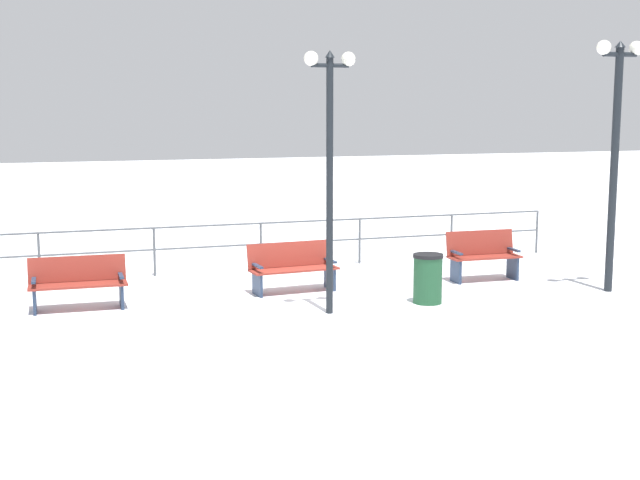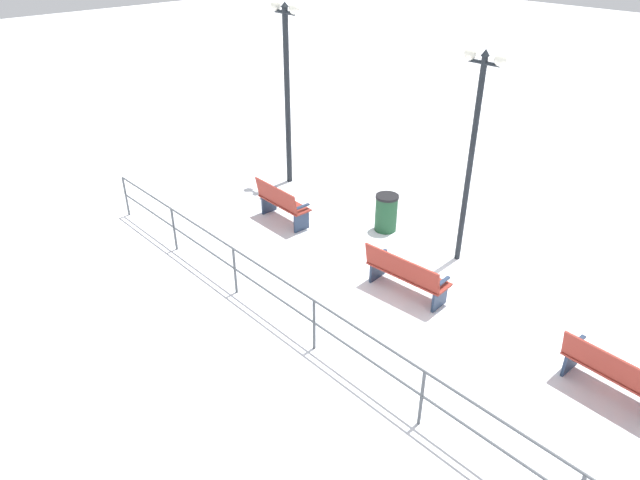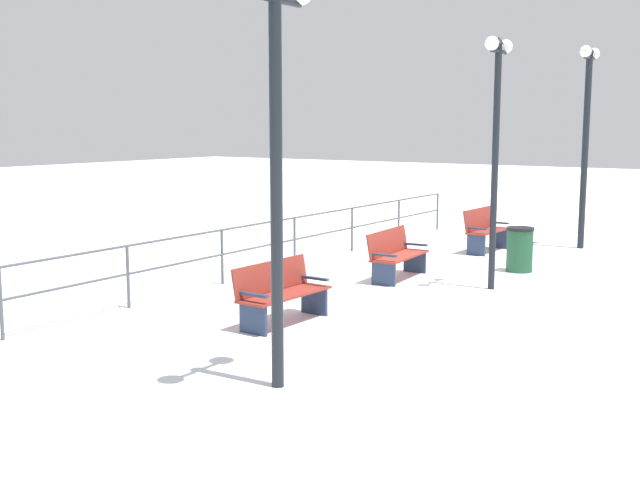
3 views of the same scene
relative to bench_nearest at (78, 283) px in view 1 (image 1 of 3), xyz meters
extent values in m
plane|color=white|center=(-0.01, 3.84, -0.45)|extent=(80.00, 80.00, 0.00)
cube|color=maroon|center=(0.08, 0.00, -0.02)|extent=(0.56, 1.62, 0.04)
cube|color=maroon|center=(-0.17, 0.01, 0.21)|extent=(0.16, 1.61, 0.43)
cube|color=#23334C|center=(0.06, -0.71, -0.24)|extent=(0.46, 0.06, 0.43)
cube|color=#23334C|center=(0.11, 0.70, -0.24)|extent=(0.46, 0.06, 0.43)
cube|color=#23334C|center=(0.08, -0.71, 0.10)|extent=(0.46, 0.08, 0.04)
cube|color=#23334C|center=(0.13, 0.70, 0.10)|extent=(0.46, 0.08, 0.04)
cube|color=maroon|center=(-0.12, 3.84, -0.03)|extent=(0.63, 1.66, 0.04)
cube|color=maroon|center=(-0.37, 3.82, 0.22)|extent=(0.24, 1.63, 0.45)
cube|color=#23334C|center=(-0.06, 3.12, -0.24)|extent=(0.45, 0.09, 0.43)
cube|color=#23334C|center=(-0.17, 4.55, -0.24)|extent=(0.45, 0.09, 0.43)
cube|color=#23334C|center=(-0.04, 3.13, 0.09)|extent=(0.46, 0.11, 0.04)
cube|color=#23334C|center=(-0.15, 4.55, 0.09)|extent=(0.46, 0.11, 0.04)
cube|color=maroon|center=(0.05, 7.68, 0.02)|extent=(0.50, 1.44, 0.04)
cube|color=maroon|center=(-0.19, 7.68, 0.27)|extent=(0.16, 1.43, 0.48)
cube|color=#23334C|center=(0.03, 7.06, -0.22)|extent=(0.42, 0.06, 0.47)
cube|color=#23334C|center=(0.06, 8.29, -0.22)|extent=(0.42, 0.06, 0.47)
cube|color=#23334C|center=(0.05, 7.06, 0.14)|extent=(0.42, 0.08, 0.04)
cube|color=#23334C|center=(0.08, 8.29, 0.14)|extent=(0.42, 0.08, 0.04)
cylinder|color=black|center=(1.63, 3.91, 1.62)|extent=(0.11, 0.11, 4.15)
cylinder|color=black|center=(1.63, 3.91, 3.57)|extent=(0.07, 0.63, 0.07)
sphere|color=white|center=(1.63, 3.60, 3.68)|extent=(0.23, 0.23, 0.23)
sphere|color=white|center=(1.63, 4.23, 3.68)|extent=(0.23, 0.23, 0.23)
cone|color=black|center=(1.63, 3.91, 3.75)|extent=(0.16, 0.16, 0.12)
cylinder|color=black|center=(1.63, 9.37, 1.75)|extent=(0.15, 0.15, 4.42)
cylinder|color=black|center=(1.63, 9.37, 3.84)|extent=(0.09, 0.69, 0.09)
sphere|color=white|center=(1.63, 9.03, 3.96)|extent=(0.26, 0.26, 0.26)
sphere|color=white|center=(1.63, 9.72, 3.96)|extent=(0.26, 0.26, 0.26)
cone|color=black|center=(1.63, 9.37, 4.02)|extent=(0.20, 0.20, 0.12)
cylinder|color=#4C5156|center=(-2.51, -0.58, 0.03)|extent=(0.05, 0.05, 0.98)
cylinder|color=#4C5156|center=(-2.51, 1.63, 0.03)|extent=(0.05, 0.05, 0.98)
cylinder|color=#4C5156|center=(-2.51, 3.84, 0.03)|extent=(0.05, 0.05, 0.98)
cylinder|color=#4C5156|center=(-2.51, 6.04, 0.03)|extent=(0.05, 0.05, 0.98)
cylinder|color=#4C5156|center=(-2.51, 8.25, 0.03)|extent=(0.05, 0.05, 0.98)
cylinder|color=#4C5156|center=(-2.51, 10.46, 0.03)|extent=(0.05, 0.05, 0.98)
cylinder|color=#4C5156|center=(-2.51, 3.84, 0.52)|extent=(0.04, 13.24, 0.04)
cylinder|color=#4C5156|center=(-2.51, 3.84, 0.08)|extent=(0.04, 13.24, 0.04)
cylinder|color=#1E4C2D|center=(1.46, 5.78, -0.05)|extent=(0.50, 0.50, 0.80)
cylinder|color=black|center=(1.46, 5.78, 0.38)|extent=(0.52, 0.52, 0.06)
camera|label=1|loc=(15.01, -0.74, 2.96)|focal=49.32mm
camera|label=2|loc=(-7.45, -1.63, 5.85)|focal=32.04mm
camera|label=3|loc=(6.59, -8.80, 2.37)|focal=44.03mm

